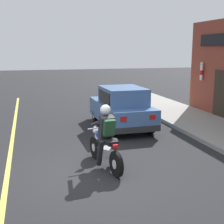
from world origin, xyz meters
TOP-DOWN VIEW (x-y plane):
  - ground_plane at (0.00, 0.00)m, footprint 80.00×80.00m
  - sidewalk_curb at (5.37, 3.00)m, footprint 2.60×22.00m
  - lane_stripe at (-1.80, 3.00)m, footprint 0.12×19.80m
  - motorcycle_with_rider at (0.60, 0.34)m, footprint 0.65×2.01m
  - car_hatchback at (2.20, 4.19)m, footprint 1.70×3.81m

SIDE VIEW (x-z plane):
  - ground_plane at x=0.00m, z-range 0.00..0.00m
  - lane_stripe at x=-1.80m, z-range 0.00..0.01m
  - sidewalk_curb at x=5.37m, z-range 0.00..0.14m
  - motorcycle_with_rider at x=0.60m, z-range -0.13..1.49m
  - car_hatchback at x=2.20m, z-range -0.02..1.55m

